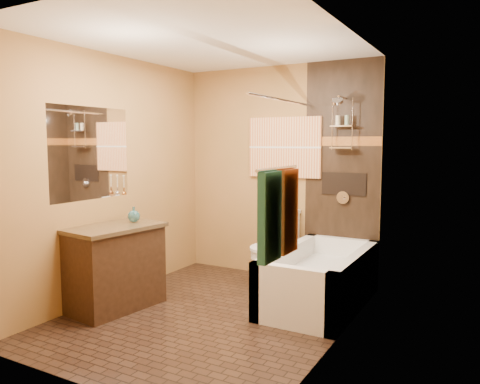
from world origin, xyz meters
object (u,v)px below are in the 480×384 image
Objects in this scene: sunset_painting at (285,147)px; vanity at (114,267)px; bathtub at (320,283)px; toilet at (274,247)px.

sunset_painting is 0.92× the size of vanity.
vanity is (-1.01, -1.77, -1.14)m from sunset_painting.
sunset_painting is at bearing 134.49° from bathtub.
sunset_painting reaches higher than bathtub.
sunset_painting reaches higher than toilet.
sunset_painting is at bearing 92.27° from toilet.
toilet is at bearing 63.41° from vanity.
sunset_painting is 2.34m from vanity.
sunset_painting is 1.16m from toilet.
bathtub is 2.02m from vanity.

